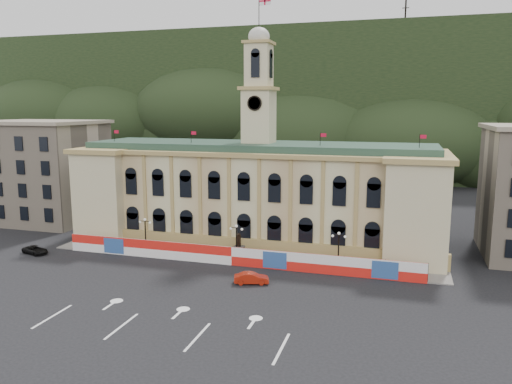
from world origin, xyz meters
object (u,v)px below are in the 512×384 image
(red_sedan, at_px, (251,278))
(lamp_center, at_px, (236,239))
(statue, at_px, (239,251))
(black_suv, at_px, (35,250))

(red_sedan, bearing_deg, lamp_center, 12.93)
(statue, height_order, black_suv, statue)
(red_sedan, bearing_deg, statue, 10.14)
(statue, bearing_deg, black_suv, -167.94)
(statue, relative_size, lamp_center, 0.72)
(lamp_center, distance_m, black_suv, 29.64)
(statue, xyz_separation_m, black_suv, (-29.07, -6.21, -0.61))
(statue, distance_m, lamp_center, 2.14)
(lamp_center, distance_m, red_sedan, 9.63)
(lamp_center, bearing_deg, black_suv, -169.84)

